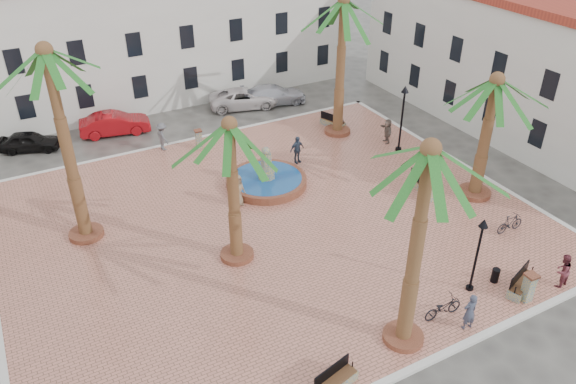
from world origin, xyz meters
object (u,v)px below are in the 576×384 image
palm_nw (49,73)px  bollard_n (199,139)px  car_black (29,141)px  palm_ne (343,16)px  bench_se (522,285)px  pedestrian_east (387,131)px  car_white (244,98)px  bench_ne (333,123)px  cyclist_a (470,312)px  bicycle_b (510,223)px  lamppost_s (479,243)px  bench_s (335,382)px  bollard_se (529,287)px  car_silver (274,95)px  palm_sw (230,142)px  pedestrian_fountain_b (297,150)px  litter_bin (495,275)px  bollard_e (432,189)px  car_red (115,124)px  palm_e (494,97)px  pedestrian_fountain_a (237,190)px  bicycle_a (443,308)px  palm_s (427,174)px  fountain (266,179)px  bench_e (421,185)px  lamppost_e (403,107)px  cyclist_b (563,271)px  pedestrian_north (162,136)px

palm_nw → bollard_n: bearing=37.3°
car_black → palm_ne: bearing=-91.4°
bench_se → palm_nw: bearing=121.1°
pedestrian_east → car_white: (-5.57, 10.00, -0.24)m
bench_ne → pedestrian_east: 4.18m
cyclist_a → bicycle_b: cyclist_a is taller
lamppost_s → bollard_n: size_ratio=2.90×
bench_se → bollard_n: bollard_n is taller
bench_s → bench_ne: bench_ne is taller
bollard_se → car_silver: size_ratio=0.29×
palm_sw → pedestrian_fountain_b: 10.95m
litter_bin → bollard_e: bearing=72.9°
cyclist_a → car_silver: bearing=-92.9°
bench_se → bench_ne: bench_se is taller
palm_sw → car_red: 17.25m
palm_ne → bench_s: (-11.42, -17.64, -7.44)m
bench_s → car_silver: 26.51m
pedestrian_fountain_b → car_red: bearing=122.9°
car_red → car_white: 9.51m
palm_e → litter_bin: 9.15m
bench_ne → cyclist_a: bearing=143.1°
car_red → pedestrian_fountain_a: bearing=-153.6°
palm_e → pedestrian_fountain_a: 13.85m
bollard_e → palm_nw: bearing=162.0°
bench_ne → palm_sw: bearing=110.5°
bench_ne → bicycle_a: bearing=141.0°
bench_ne → car_red: 14.69m
pedestrian_east → palm_s: bearing=-20.0°
palm_nw → fountain: bearing=1.2°
bollard_n → pedestrian_fountain_b: 6.48m
bench_e → lamppost_e: 5.48m
palm_e → pedestrian_fountain_b: 11.50m
bicycle_b → car_red: (-14.37, 20.91, 0.12)m
bollard_e → bench_ne: bearing=87.7°
pedestrian_fountain_b → pedestrian_east: 6.47m
bench_ne → cyclist_b: cyclist_b is taller
palm_s → pedestrian_east: 18.50m
palm_ne → cyclist_b: bearing=-89.6°
bollard_n → palm_nw: bearing=-142.7°
bollard_e → bench_e: bearing=77.0°
bollard_n → pedestrian_fountain_b: size_ratio=0.73×
palm_nw → lamppost_e: (19.27, 0.04, -5.43)m
litter_bin → bollard_se: bearing=-81.0°
lamppost_e → pedestrian_east: 2.46m
fountain → pedestrian_east: bearing=6.9°
lamppost_e → bollard_se: lamppost_e is taller
bollard_e → pedestrian_east: bearing=72.4°
bench_ne → bollard_e: bollard_e is taller
palm_s → lamppost_s: 6.65m
palm_nw → pedestrian_north: palm_nw is taller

